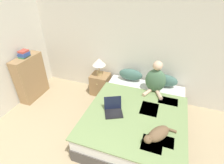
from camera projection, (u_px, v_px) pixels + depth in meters
wall_back at (142, 44)px, 3.65m from camera, size 5.95×0.05×2.55m
bed at (137, 119)px, 3.26m from camera, size 1.69×2.07×0.49m
pillow_near at (131, 75)px, 3.88m from camera, size 0.52×0.21×0.26m
pillow_far at (165, 80)px, 3.67m from camera, size 0.52×0.21×0.26m
person_sitting at (156, 80)px, 3.43m from camera, size 0.40×0.39×0.67m
cat_tabby at (158, 134)px, 2.50m from camera, size 0.45×0.47×0.19m
laptop_open at (113, 110)px, 3.01m from camera, size 0.40×0.39×0.25m
nightstand at (100, 84)px, 4.23m from camera, size 0.42×0.40×0.51m
table_lamp at (99, 63)px, 3.93m from camera, size 0.30×0.30×0.42m
bookshelf at (31, 78)px, 3.99m from camera, size 0.26×0.73×1.02m
book_stack_top at (24, 54)px, 3.68m from camera, size 0.19×0.23×0.15m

